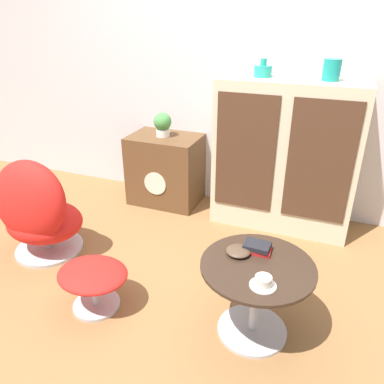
% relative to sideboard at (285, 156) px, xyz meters
% --- Properties ---
extents(ground_plane, '(12.00, 12.00, 0.00)m').
position_rel_sideboard_xyz_m(ground_plane, '(-0.53, -1.37, -0.60)').
color(ground_plane, olive).
extents(wall_back, '(6.40, 0.06, 2.60)m').
position_rel_sideboard_xyz_m(wall_back, '(-0.53, 0.26, 0.70)').
color(wall_back, silver).
rests_on(wall_back, ground_plane).
extents(sideboard, '(1.10, 0.46, 1.20)m').
position_rel_sideboard_xyz_m(sideboard, '(0.00, 0.00, 0.00)').
color(sideboard, beige).
rests_on(sideboard, ground_plane).
extents(tv_console, '(0.64, 0.45, 0.64)m').
position_rel_sideboard_xyz_m(tv_console, '(-1.07, 0.01, -0.28)').
color(tv_console, brown).
rests_on(tv_console, ground_plane).
extents(egg_chair, '(0.61, 0.56, 0.78)m').
position_rel_sideboard_xyz_m(egg_chair, '(-1.55, -1.13, -0.26)').
color(egg_chair, '#B7B7BC').
rests_on(egg_chair, ground_plane).
extents(ottoman, '(0.43, 0.37, 0.29)m').
position_rel_sideboard_xyz_m(ottoman, '(-0.87, -1.47, -0.39)').
color(ottoman, '#B7B7BC').
rests_on(ottoman, ground_plane).
extents(coffee_table, '(0.60, 0.60, 0.46)m').
position_rel_sideboard_xyz_m(coffee_table, '(0.08, -1.32, -0.30)').
color(coffee_table, '#B7B7BC').
rests_on(coffee_table, ground_plane).
extents(vase_leftmost, '(0.14, 0.14, 0.13)m').
position_rel_sideboard_xyz_m(vase_leftmost, '(-0.23, 0.00, 0.65)').
color(vase_leftmost, teal).
rests_on(vase_leftmost, sideboard).
extents(vase_inner_left, '(0.12, 0.12, 0.15)m').
position_rel_sideboard_xyz_m(vase_inner_left, '(0.25, 0.00, 0.68)').
color(vase_inner_left, teal).
rests_on(vase_inner_left, sideboard).
extents(potted_plant, '(0.16, 0.16, 0.21)m').
position_rel_sideboard_xyz_m(potted_plant, '(-1.09, 0.01, 0.15)').
color(potted_plant, silver).
rests_on(potted_plant, tv_console).
extents(teacup, '(0.13, 0.13, 0.05)m').
position_rel_sideboard_xyz_m(teacup, '(0.14, -1.47, -0.12)').
color(teacup, silver).
rests_on(teacup, coffee_table).
extents(book_stack, '(0.15, 0.11, 0.05)m').
position_rel_sideboard_xyz_m(book_stack, '(0.05, -1.19, -0.12)').
color(book_stack, red).
rests_on(book_stack, coffee_table).
extents(bowl, '(0.14, 0.14, 0.04)m').
position_rel_sideboard_xyz_m(bowl, '(-0.04, -1.26, -0.12)').
color(bowl, '#4C3828').
rests_on(bowl, coffee_table).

